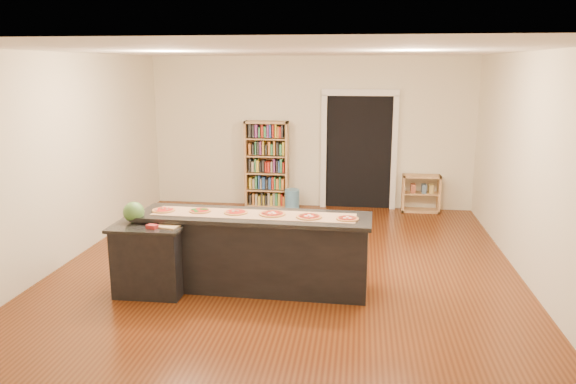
# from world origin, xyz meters

# --- Properties ---
(room) EXTENTS (6.00, 7.00, 2.80)m
(room) POSITION_xyz_m (0.00, 0.00, 1.40)
(room) COLOR beige
(room) RESTS_ON ground
(doorway) EXTENTS (1.40, 0.09, 2.21)m
(doorway) POSITION_xyz_m (0.90, 3.46, 1.20)
(doorway) COLOR black
(doorway) RESTS_ON room
(kitchen_island) EXTENTS (2.76, 0.75, 0.91)m
(kitchen_island) POSITION_xyz_m (-0.30, -0.66, 0.46)
(kitchen_island) COLOR black
(kitchen_island) RESTS_ON ground
(side_counter) EXTENTS (0.84, 0.62, 0.83)m
(side_counter) POSITION_xyz_m (-1.47, -0.97, 0.42)
(side_counter) COLOR black
(side_counter) RESTS_ON ground
(bookshelf) EXTENTS (0.81, 0.29, 1.62)m
(bookshelf) POSITION_xyz_m (-0.81, 3.31, 0.81)
(bookshelf) COLOR tan
(bookshelf) RESTS_ON ground
(low_shelf) EXTENTS (0.68, 0.29, 0.68)m
(low_shelf) POSITION_xyz_m (2.05, 3.30, 0.34)
(low_shelf) COLOR tan
(low_shelf) RESTS_ON ground
(waste_bin) EXTENTS (0.27, 0.27, 0.39)m
(waste_bin) POSITION_xyz_m (-0.30, 3.09, 0.20)
(waste_bin) COLOR teal
(waste_bin) RESTS_ON ground
(kraft_paper) EXTENTS (2.41, 0.50, 0.00)m
(kraft_paper) POSITION_xyz_m (-0.30, -0.66, 0.91)
(kraft_paper) COLOR #AB7F58
(kraft_paper) RESTS_ON kitchen_island
(watermelon) EXTENTS (0.24, 0.24, 0.24)m
(watermelon) POSITION_xyz_m (-1.67, -0.90, 0.96)
(watermelon) COLOR #144214
(watermelon) RESTS_ON side_counter
(cutting_board) EXTENTS (0.29, 0.23, 0.02)m
(cutting_board) POSITION_xyz_m (-1.22, -1.05, 0.84)
(cutting_board) COLOR tan
(cutting_board) RESTS_ON side_counter
(package_red) EXTENTS (0.14, 0.11, 0.04)m
(package_red) POSITION_xyz_m (-1.37, -1.12, 0.86)
(package_red) COLOR maroon
(package_red) RESTS_ON side_counter
(package_teal) EXTENTS (0.14, 0.14, 0.05)m
(package_teal) POSITION_xyz_m (-1.22, -0.82, 0.86)
(package_teal) COLOR #195966
(package_teal) RESTS_ON side_counter
(pizza_a) EXTENTS (0.29, 0.29, 0.02)m
(pizza_a) POSITION_xyz_m (-1.40, -0.64, 0.93)
(pizza_a) COLOR #B77B46
(pizza_a) RESTS_ON kitchen_island
(pizza_b) EXTENTS (0.27, 0.27, 0.02)m
(pizza_b) POSITION_xyz_m (-0.96, -0.62, 0.93)
(pizza_b) COLOR #B77B46
(pizza_b) RESTS_ON kitchen_island
(pizza_c) EXTENTS (0.28, 0.28, 0.02)m
(pizza_c) POSITION_xyz_m (-0.52, -0.63, 0.93)
(pizza_c) COLOR #B77B46
(pizza_c) RESTS_ON kitchen_island
(pizza_d) EXTENTS (0.30, 0.30, 0.02)m
(pizza_d) POSITION_xyz_m (-0.08, -0.65, 0.93)
(pizza_d) COLOR #B77B46
(pizza_d) RESTS_ON kitchen_island
(pizza_e) EXTENTS (0.30, 0.30, 0.02)m
(pizza_e) POSITION_xyz_m (0.36, -0.72, 0.93)
(pizza_e) COLOR #B77B46
(pizza_e) RESTS_ON kitchen_island
(pizza_f) EXTENTS (0.25, 0.25, 0.02)m
(pizza_f) POSITION_xyz_m (0.80, -0.74, 0.93)
(pizza_f) COLOR #B77B46
(pizza_f) RESTS_ON kitchen_island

